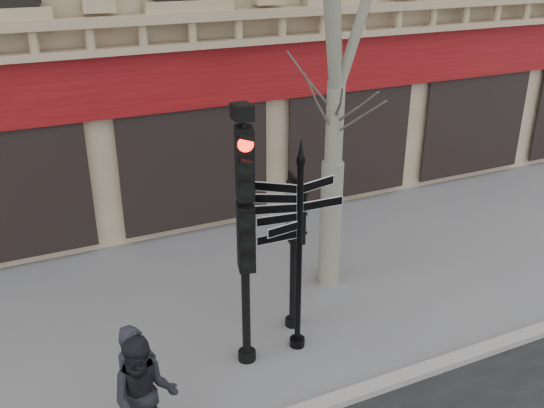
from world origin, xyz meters
The scene contains 7 objects.
ground centered at (0.00, 0.00, 0.00)m, with size 80.00×80.00×0.00m, color slate.
kerb centered at (0.00, -1.40, 0.06)m, with size 80.00×0.25×0.12m, color gray.
fingerpost centered at (0.11, 0.09, 2.46)m, with size 1.82×1.82×3.66m.
traffic_signal_main centered at (-0.80, 0.11, 2.68)m, with size 0.54×0.45×4.24m.
traffic_signal_secondary centered at (0.30, 0.65, 1.91)m, with size 0.50×0.40×2.73m.
pedestrian_a centered at (-2.73, -0.75, 0.86)m, with size 0.63×0.41×1.72m, color black.
pedestrian_b centered at (-2.72, -1.12, 0.90)m, with size 0.87×0.68×1.79m, color black.
Camera 1 is at (-3.81, -7.32, 6.30)m, focal length 40.00 mm.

